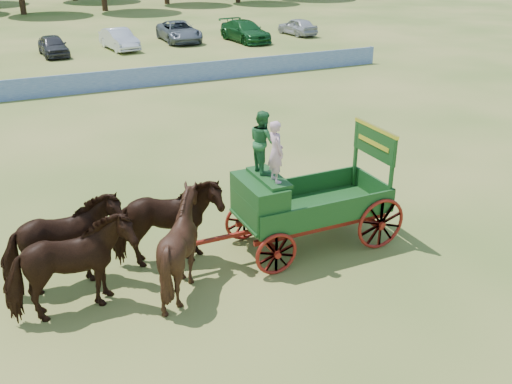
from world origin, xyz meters
name	(u,v)px	position (x,y,z in m)	size (l,w,h in m)	color
ground	(395,211)	(0.00, 0.00, 0.00)	(160.00, 160.00, 0.00)	#AA944C
horse_lead_left	(71,269)	(-9.36, -1.21, 1.13)	(1.21, 2.66, 2.25)	#32190D
horse_lead_right	(64,245)	(-9.36, -0.11, 1.13)	(1.21, 2.66, 2.25)	#32190D
horse_wheel_left	(181,245)	(-6.96, -1.21, 1.13)	(1.82, 2.05, 2.25)	#32190D
horse_wheel_right	(167,224)	(-6.96, -0.11, 1.13)	(1.21, 2.66, 2.25)	#32190D
farm_dray	(287,192)	(-3.99, -0.63, 1.61)	(5.99, 2.00, 3.68)	maroon
sponsor_banner	(176,74)	(-1.00, 18.00, 0.53)	(26.00, 0.08, 1.05)	#1B4493
parked_cars	(41,43)	(-6.77, 30.10, 0.76)	(41.03, 7.63, 1.63)	silver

